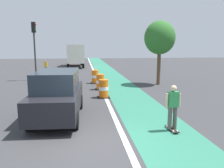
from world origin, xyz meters
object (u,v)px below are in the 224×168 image
parked_suv_nearest (58,94)px  traffic_barrel_mid (100,82)px  traffic_light_corner (34,41)px  traffic_barrel_front (104,89)px  traffic_barrel_back (95,77)px  delivery_truck_down_block (75,54)px  pedestrian_crossing (46,67)px  street_tree_sidewalk (160,38)px  skateboarder_on_lane (173,106)px

parked_suv_nearest → traffic_barrel_mid: parked_suv_nearest is taller
traffic_barrel_mid → traffic_light_corner: (-5.38, 5.06, 2.97)m
traffic_barrel_front → traffic_barrel_back: size_ratio=1.00×
traffic_barrel_front → delivery_truck_down_block: 20.95m
pedestrian_crossing → delivery_truck_down_block: bearing=73.7°
traffic_barrel_front → traffic_barrel_mid: size_ratio=1.00×
traffic_light_corner → street_tree_sidewalk: bearing=-19.1°
skateboarder_on_lane → traffic_barrel_mid: (-1.99, 8.24, -0.38)m
traffic_barrel_back → traffic_light_corner: 6.37m
pedestrian_crossing → skateboarder_on_lane: bearing=-67.3°
pedestrian_crossing → street_tree_sidewalk: 12.51m
parked_suv_nearest → pedestrian_crossing: parked_suv_nearest is taller
parked_suv_nearest → delivery_truck_down_block: delivery_truck_down_block is taller
traffic_barrel_back → traffic_light_corner: bearing=156.0°
pedestrian_crossing → street_tree_sidewalk: (9.87, -7.16, 2.80)m
skateboarder_on_lane → traffic_barrel_front: 6.02m
skateboarder_on_lane → parked_suv_nearest: 4.76m
parked_suv_nearest → delivery_truck_down_block: size_ratio=0.61×
traffic_barrel_back → skateboarder_on_lane: bearing=-78.6°
traffic_barrel_front → traffic_barrel_back: bearing=92.4°
skateboarder_on_lane → parked_suv_nearest: size_ratio=0.36×
parked_suv_nearest → delivery_truck_down_block: bearing=90.1°
parked_suv_nearest → traffic_barrel_front: parked_suv_nearest is taller
traffic_barrel_front → traffic_barrel_back: 5.36m
skateboarder_on_lane → street_tree_sidewalk: bearing=74.1°
parked_suv_nearest → traffic_barrel_back: 9.19m
traffic_light_corner → pedestrian_crossing: bearing=85.6°
skateboarder_on_lane → pedestrian_crossing: size_ratio=1.05×
street_tree_sidewalk → traffic_barrel_back: bearing=166.2°
traffic_light_corner → street_tree_sidewalk: (10.15, -3.52, 0.17)m
traffic_barrel_mid → traffic_light_corner: 7.96m
traffic_barrel_mid → street_tree_sidewalk: 5.92m
skateboarder_on_lane → traffic_barrel_back: size_ratio=1.55×
traffic_barrel_mid → delivery_truck_down_block: bearing=97.3°
parked_suv_nearest → street_tree_sidewalk: 10.79m
traffic_barrel_back → street_tree_sidewalk: bearing=-13.8°
skateboarder_on_lane → delivery_truck_down_block: size_ratio=0.22×
traffic_barrel_mid → delivery_truck_down_block: 18.40m
skateboarder_on_lane → pedestrian_crossing: skateboarder_on_lane is taller
delivery_truck_down_block → traffic_light_corner: size_ratio=1.51×
traffic_barrel_front → parked_suv_nearest: bearing=-122.5°
traffic_barrel_back → parked_suv_nearest: bearing=-103.0°
traffic_barrel_back → delivery_truck_down_block: delivery_truck_down_block is taller
traffic_barrel_back → street_tree_sidewalk: 6.03m
parked_suv_nearest → pedestrian_crossing: 15.13m
delivery_truck_down_block → street_tree_sidewalk: 18.20m
traffic_barrel_mid → traffic_barrel_back: 2.78m
delivery_truck_down_block → traffic_barrel_mid: bearing=-82.7°
skateboarder_on_lane → traffic_barrel_mid: 8.49m
traffic_light_corner → traffic_barrel_back: bearing=-24.0°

